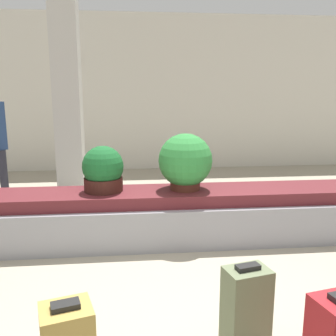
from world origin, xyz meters
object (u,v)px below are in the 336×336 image
(suitcase_1, at_px, (246,308))
(potted_plant_1, at_px, (185,162))
(pillar, at_px, (68,94))
(potted_plant_0, at_px, (103,170))

(suitcase_1, xyz_separation_m, potted_plant_1, (-0.12, 1.88, 0.61))
(pillar, distance_m, potted_plant_0, 2.21)
(pillar, bearing_deg, potted_plant_1, -52.12)
(pillar, height_order, potted_plant_0, pillar)
(suitcase_1, bearing_deg, pillar, 100.16)
(suitcase_1, height_order, potted_plant_0, potted_plant_0)
(suitcase_1, distance_m, potted_plant_0, 2.23)
(suitcase_1, relative_size, potted_plant_1, 0.93)
(potted_plant_1, bearing_deg, pillar, 127.88)
(pillar, relative_size, potted_plant_1, 5.11)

